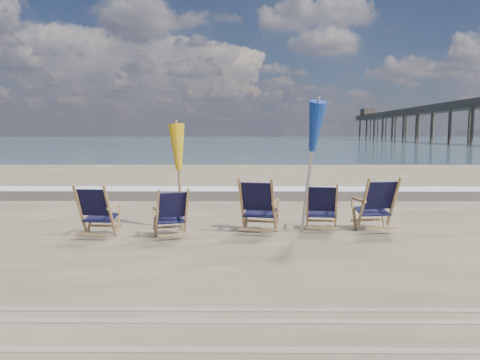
{
  "coord_description": "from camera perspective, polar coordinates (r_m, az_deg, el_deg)",
  "views": [
    {
      "loc": [
        0.07,
        -6.82,
        1.81
      ],
      "look_at": [
        0.0,
        2.2,
        0.9
      ],
      "focal_mm": 35.0,
      "sensor_mm": 36.0,
      "label": 1
    }
  ],
  "objects": [
    {
      "name": "beach_chair_3",
      "position": [
        8.66,
        11.66,
        -3.31
      ],
      "size": [
        0.68,
        0.74,
        0.93
      ],
      "primitive_type": null,
      "rotation": [
        0.0,
        0.0,
        3.0
      ],
      "color": "black",
      "rests_on": "ground"
    },
    {
      "name": "beach_chair_2",
      "position": [
        8.27,
        4.1,
        -3.24
      ],
      "size": [
        0.82,
        0.88,
        1.04
      ],
      "primitive_type": null,
      "rotation": [
        0.0,
        0.0,
        2.9
      ],
      "color": "black",
      "rests_on": "ground"
    },
    {
      "name": "beach_chair_4",
      "position": [
        8.96,
        18.22,
        -2.83
      ],
      "size": [
        0.78,
        0.85,
        1.03
      ],
      "primitive_type": null,
      "rotation": [
        0.0,
        0.0,
        3.31
      ],
      "color": "black",
      "rests_on": "ground"
    },
    {
      "name": "tire_tracks",
      "position": [
        4.41,
        -0.55,
        -18.36
      ],
      "size": [
        80.0,
        1.3,
        0.01
      ],
      "primitive_type": null,
      "color": "gray",
      "rests_on": "ground"
    },
    {
      "name": "beach_chair_0",
      "position": [
        8.26,
        -15.64,
        -3.74
      ],
      "size": [
        0.69,
        0.76,
        0.95
      ],
      "primitive_type": null,
      "rotation": [
        0.0,
        0.0,
        3.01
      ],
      "color": "black",
      "rests_on": "ground"
    },
    {
      "name": "umbrella_yellow",
      "position": [
        8.7,
        -7.41,
        3.33
      ],
      "size": [
        0.3,
        0.3,
        1.96
      ],
      "color": "#A77D4A",
      "rests_on": "ground"
    },
    {
      "name": "wet_sand_strip",
      "position": [
        13.74,
        0.15,
        -1.81
      ],
      "size": [
        200.0,
        2.6,
        0.0
      ],
      "primitive_type": "cube",
      "color": "#42362A",
      "rests_on": "ground"
    },
    {
      "name": "fishing_pier",
      "position": [
        89.33,
        25.79,
        6.99
      ],
      "size": [
        4.4,
        140.0,
        9.3
      ],
      "primitive_type": null,
      "color": "#4B4036",
      "rests_on": "ground"
    },
    {
      "name": "umbrella_blue",
      "position": [
        8.23,
        8.48,
        6.03
      ],
      "size": [
        0.3,
        0.3,
        2.4
      ],
      "color": "#A5A5AD",
      "rests_on": "ground"
    },
    {
      "name": "beach_chair_1",
      "position": [
        8.12,
        -6.56,
        -3.96
      ],
      "size": [
        0.75,
        0.79,
        0.89
      ],
      "primitive_type": null,
      "rotation": [
        0.0,
        0.0,
        3.48
      ],
      "color": "black",
      "rests_on": "ground"
    },
    {
      "name": "surf_foam",
      "position": [
        15.23,
        0.18,
        -1.07
      ],
      "size": [
        200.0,
        1.4,
        0.01
      ],
      "primitive_type": "cube",
      "color": "silver",
      "rests_on": "ground"
    },
    {
      "name": "ocean",
      "position": [
        134.84,
        0.43,
        4.96
      ],
      "size": [
        400.0,
        400.0,
        0.0
      ],
      "primitive_type": "plane",
      "color": "#3C5763",
      "rests_on": "ground"
    }
  ]
}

